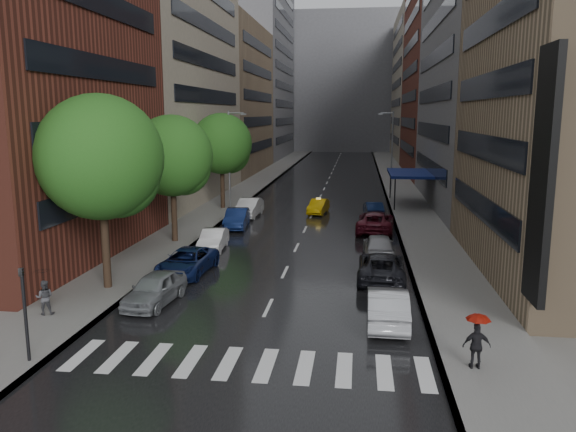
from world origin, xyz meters
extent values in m
plane|color=gray|center=(0.00, 0.00, 0.00)|extent=(220.00, 220.00, 0.00)
cube|color=black|center=(0.00, 50.00, 0.01)|extent=(14.00, 140.00, 0.01)
cube|color=gray|center=(-9.00, 50.00, 0.07)|extent=(4.00, 140.00, 0.15)
cube|color=gray|center=(9.00, 50.00, 0.07)|extent=(4.00, 140.00, 0.15)
cube|color=silver|center=(-6.10, -2.00, 0.01)|extent=(0.55, 2.80, 0.01)
cube|color=silver|center=(-4.70, -2.00, 0.01)|extent=(0.55, 2.80, 0.01)
cube|color=silver|center=(-3.30, -2.00, 0.01)|extent=(0.55, 2.80, 0.01)
cube|color=silver|center=(-1.90, -2.00, 0.01)|extent=(0.55, 2.80, 0.01)
cube|color=silver|center=(-0.50, -2.00, 0.01)|extent=(0.55, 2.80, 0.01)
cube|color=silver|center=(0.90, -2.00, 0.01)|extent=(0.55, 2.80, 0.01)
cube|color=silver|center=(2.30, -2.00, 0.01)|extent=(0.55, 2.80, 0.01)
cube|color=silver|center=(3.70, -2.00, 0.01)|extent=(0.55, 2.80, 0.01)
cube|color=silver|center=(5.10, -2.00, 0.01)|extent=(0.55, 2.80, 0.01)
cube|color=silver|center=(6.50, -2.00, 0.01)|extent=(0.55, 2.80, 0.01)
cube|color=maroon|center=(-15.00, 12.00, 13.00)|extent=(8.00, 20.00, 26.00)
cube|color=gray|center=(-15.00, 36.00, 17.00)|extent=(8.00, 28.00, 34.00)
cube|color=#937A5B|center=(-15.00, 64.00, 11.00)|extent=(8.00, 28.00, 22.00)
cube|color=slate|center=(-15.00, 94.00, 19.00)|extent=(8.00, 32.00, 38.00)
cube|color=slate|center=(15.00, 36.00, 12.00)|extent=(8.00, 28.00, 24.00)
cube|color=maroon|center=(15.00, 64.00, 18.00)|extent=(8.00, 28.00, 36.00)
cube|color=gray|center=(15.00, 94.00, 14.00)|extent=(8.00, 32.00, 28.00)
cube|color=black|center=(11.10, 2.00, 6.50)|extent=(0.30, 2.20, 10.00)
cube|color=slate|center=(0.00, 118.00, 16.00)|extent=(40.00, 14.00, 32.00)
cylinder|color=#382619|center=(-8.60, 5.67, 2.72)|extent=(0.40, 0.40, 5.44)
sphere|color=#1E5116|center=(-8.60, 5.67, 6.80)|extent=(6.22, 6.22, 6.22)
cylinder|color=#382619|center=(-8.60, 16.39, 2.43)|extent=(0.40, 0.40, 4.86)
sphere|color=#1E5116|center=(-8.60, 16.39, 6.08)|extent=(5.56, 5.56, 5.56)
cylinder|color=#382619|center=(-8.60, 30.46, 2.46)|extent=(0.40, 0.40, 4.93)
sphere|color=#1E5116|center=(-8.60, 30.46, 6.16)|extent=(5.63, 5.63, 5.63)
imported|color=#E9B00C|center=(0.52, 29.25, 0.65)|extent=(1.88, 4.08, 1.29)
imported|color=gray|center=(-5.40, 3.84, 0.75)|extent=(2.22, 4.57, 1.50)
imported|color=#0F1B49|center=(-5.40, 8.90, 0.71)|extent=(2.72, 5.30, 1.43)
imported|color=silver|center=(-5.40, 14.68, 0.69)|extent=(1.73, 4.28, 1.38)
imported|color=#0F1D48|center=(-5.40, 21.96, 0.77)|extent=(1.98, 4.76, 1.53)
imported|color=silver|center=(-5.40, 26.94, 0.80)|extent=(1.90, 4.92, 1.60)
imported|color=#A1A2A7|center=(5.40, 2.69, 0.80)|extent=(1.72, 4.85, 1.59)
imported|color=black|center=(5.40, 9.15, 0.75)|extent=(2.68, 5.49, 1.50)
imported|color=gray|center=(5.40, 13.82, 0.79)|extent=(1.94, 4.68, 1.59)
imported|color=#54101D|center=(5.40, 21.77, 0.80)|extent=(3.07, 5.93, 1.60)
imported|color=#0E1D44|center=(5.40, 28.15, 0.68)|extent=(1.81, 4.24, 1.36)
imported|color=#444449|center=(-9.59, 1.53, 0.93)|extent=(0.90, 0.80, 1.56)
imported|color=black|center=(-9.59, 1.53, 1.80)|extent=(0.96, 0.98, 0.88)
imported|color=black|center=(8.26, -1.60, 0.97)|extent=(0.98, 0.46, 1.64)
imported|color=#B21D0D|center=(8.26, -1.60, 1.80)|extent=(0.82, 0.82, 0.72)
cylinder|color=black|center=(-7.60, -2.98, 1.75)|extent=(0.12, 0.12, 3.20)
imported|color=black|center=(-7.60, -2.98, 3.15)|extent=(0.18, 0.15, 0.90)
cylinder|color=gray|center=(-7.80, 30.00, 4.65)|extent=(0.18, 0.18, 9.00)
cube|color=gray|center=(-6.40, 30.00, 8.85)|extent=(0.50, 0.22, 0.16)
cylinder|color=gray|center=(7.80, 45.00, 4.65)|extent=(0.18, 0.18, 9.00)
cube|color=gray|center=(6.40, 45.00, 8.85)|extent=(0.50, 0.22, 0.16)
cube|color=navy|center=(9.00, 35.00, 3.15)|extent=(4.00, 8.00, 0.25)
cylinder|color=black|center=(7.40, 31.20, 1.65)|extent=(0.12, 0.12, 3.00)
cylinder|color=black|center=(7.40, 38.80, 1.65)|extent=(0.12, 0.12, 3.00)
camera|label=1|loc=(4.04, -20.62, 8.93)|focal=35.00mm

